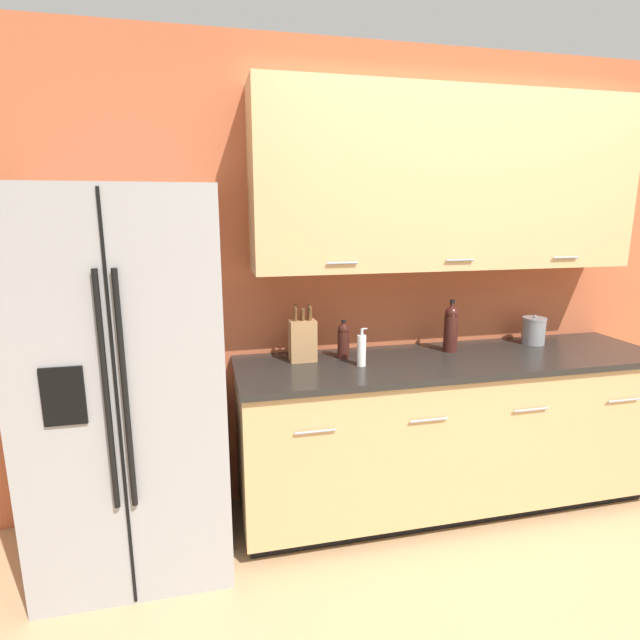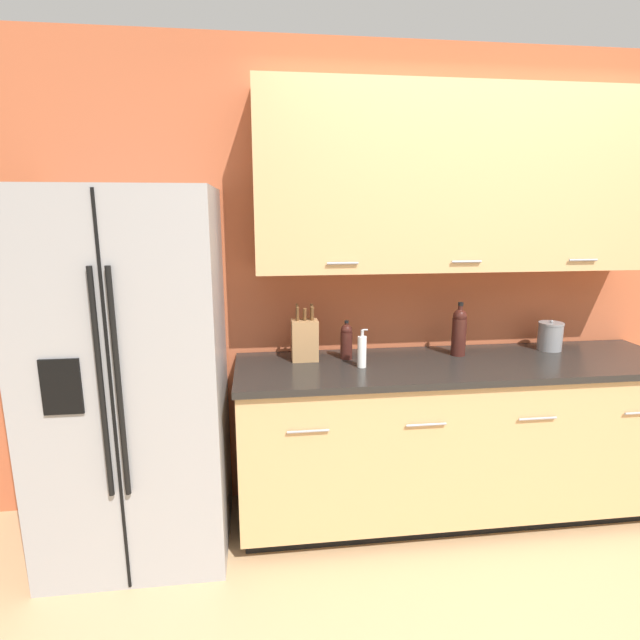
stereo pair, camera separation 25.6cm
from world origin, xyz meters
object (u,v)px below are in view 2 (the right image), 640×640
object	(u,v)px
refrigerator	(133,377)
wine_bottle	(459,331)
oil_bottle	(346,341)
steel_canister	(550,336)
knife_block	(305,339)
soap_dispenser	(362,351)

from	to	relation	value
refrigerator	wine_bottle	world-z (taller)	refrigerator
refrigerator	wine_bottle	bearing A→B (deg)	5.24
refrigerator	oil_bottle	xyz separation A→B (m)	(1.10, 0.17, 0.10)
wine_bottle	steel_canister	distance (m)	0.58
oil_bottle	steel_canister	xyz separation A→B (m)	(1.22, 0.03, -0.02)
refrigerator	knife_block	size ratio (longest dim) A/B	5.80
knife_block	oil_bottle	bearing A→B (deg)	-0.24
refrigerator	soap_dispenser	bearing A→B (deg)	0.62
refrigerator	steel_canister	bearing A→B (deg)	4.90
wine_bottle	refrigerator	bearing A→B (deg)	-174.76
refrigerator	soap_dispenser	xyz separation A→B (m)	(1.15, 0.01, 0.09)
refrigerator	soap_dispenser	distance (m)	1.15
steel_canister	knife_block	bearing A→B (deg)	-178.94
oil_bottle	steel_canister	size ratio (longest dim) A/B	1.20
knife_block	soap_dispenser	xyz separation A→B (m)	(0.28, -0.16, -0.03)
refrigerator	steel_canister	distance (m)	2.32
wine_bottle	knife_block	bearing A→B (deg)	179.20
soap_dispenser	steel_canister	distance (m)	1.18
knife_block	oil_bottle	world-z (taller)	knife_block
soap_dispenser	oil_bottle	size ratio (longest dim) A/B	0.94
steel_canister	oil_bottle	bearing A→B (deg)	-178.70
refrigerator	oil_bottle	world-z (taller)	refrigerator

